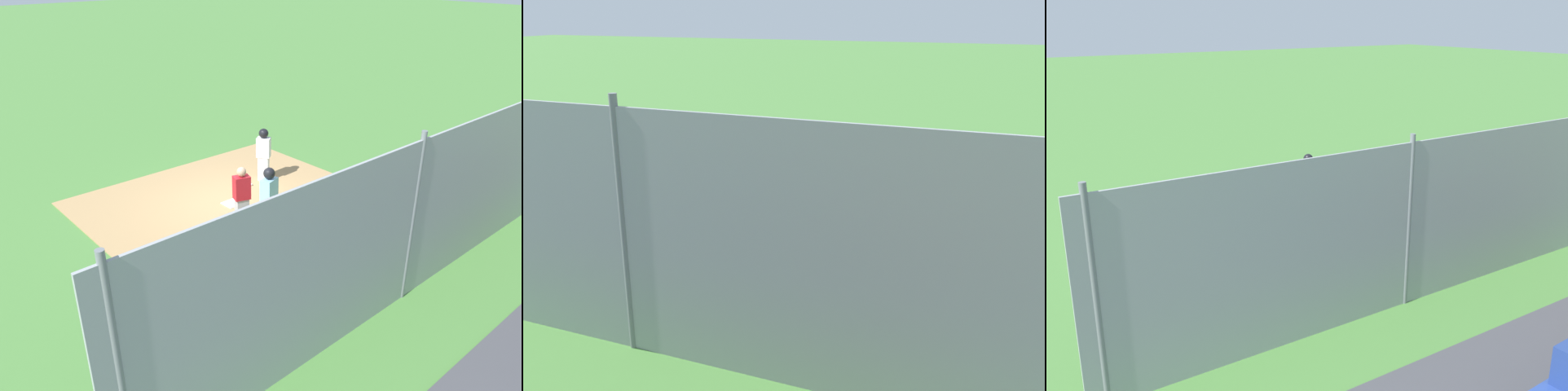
# 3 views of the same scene
# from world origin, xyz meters

# --- Properties ---
(ground_plane) EXTENTS (140.00, 140.00, 0.00)m
(ground_plane) POSITION_xyz_m (0.00, 0.00, 0.00)
(ground_plane) COLOR #477A38
(dirt_infield) EXTENTS (7.20, 6.40, 0.03)m
(dirt_infield) POSITION_xyz_m (0.00, 0.00, 0.01)
(dirt_infield) COLOR #A88456
(dirt_infield) RESTS_ON ground_plane
(home_plate) EXTENTS (0.45, 0.45, 0.02)m
(home_plate) POSITION_xyz_m (0.00, 0.00, 0.04)
(home_plate) COLOR white
(home_plate) RESTS_ON dirt_infield
(catcher) EXTENTS (0.44, 0.36, 1.52)m
(catcher) POSITION_xyz_m (-0.54, -1.10, 0.81)
(catcher) COLOR #9E9EA3
(catcher) RESTS_ON dirt_infield
(umpire) EXTENTS (0.44, 0.35, 1.77)m
(umpire) POSITION_xyz_m (-0.48, -1.99, 0.96)
(umpire) COLOR black
(umpire) RESTS_ON dirt_infield
(runner) EXTENTS (0.43, 0.46, 1.57)m
(runner) POSITION_xyz_m (1.69, 0.65, 0.91)
(runner) COLOR silver
(runner) RESTS_ON dirt_infield
(baseball_bat) EXTENTS (0.84, 0.14, 0.06)m
(baseball_bat) POSITION_xyz_m (1.17, -1.65, 0.06)
(baseball_bat) COLOR black
(baseball_bat) RESTS_ON dirt_infield
(catcher_mask) EXTENTS (0.24, 0.20, 0.12)m
(catcher_mask) POSITION_xyz_m (-1.03, -0.90, 0.09)
(catcher_mask) COLOR #B21923
(catcher_mask) RESTS_ON dirt_infield
(baseball) EXTENTS (0.07, 0.07, 0.07)m
(baseball) POSITION_xyz_m (1.14, 0.56, 0.07)
(baseball) COLOR white
(baseball) RESTS_ON dirt_infield
(backstop_fence) EXTENTS (12.00, 0.10, 3.35)m
(backstop_fence) POSITION_xyz_m (0.00, -5.30, 1.60)
(backstop_fence) COLOR #93999E
(backstop_fence) RESTS_ON ground_plane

